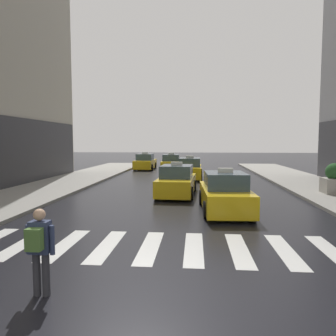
{
  "coord_description": "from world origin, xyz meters",
  "views": [
    {
      "loc": [
        0.62,
        -5.44,
        2.88
      ],
      "look_at": [
        -0.53,
        8.0,
        1.76
      ],
      "focal_mm": 34.05,
      "sensor_mm": 36.0,
      "label": 1
    }
  ],
  "objects_px": {
    "taxi_second": "(177,182)",
    "planter_mid_block": "(334,180)",
    "taxi_lead": "(225,194)",
    "taxi_third": "(190,169)",
    "taxi_fifth": "(145,162)",
    "taxi_fourth": "(171,163)",
    "pedestrian_with_backpack": "(39,245)"
  },
  "relations": [
    {
      "from": "taxi_second",
      "to": "planter_mid_block",
      "type": "height_order",
      "value": "taxi_second"
    },
    {
      "from": "taxi_lead",
      "to": "taxi_third",
      "type": "relative_size",
      "value": 1.01
    },
    {
      "from": "taxi_third",
      "to": "taxi_fifth",
      "type": "xyz_separation_m",
      "value": [
        -4.77,
        7.99,
        0.0
      ]
    },
    {
      "from": "planter_mid_block",
      "to": "taxi_fourth",
      "type": "bearing_deg",
      "value": 124.38
    },
    {
      "from": "taxi_third",
      "to": "taxi_fourth",
      "type": "xyz_separation_m",
      "value": [
        -1.97,
        6.83,
        0.0
      ]
    },
    {
      "from": "taxi_third",
      "to": "taxi_second",
      "type": "bearing_deg",
      "value": -94.12
    },
    {
      "from": "taxi_lead",
      "to": "taxi_second",
      "type": "relative_size",
      "value": 1.0
    },
    {
      "from": "taxi_third",
      "to": "pedestrian_with_backpack",
      "type": "bearing_deg",
      "value": -97.16
    },
    {
      "from": "taxi_fourth",
      "to": "planter_mid_block",
      "type": "bearing_deg",
      "value": -55.62
    },
    {
      "from": "planter_mid_block",
      "to": "taxi_third",
      "type": "bearing_deg",
      "value": 136.41
    },
    {
      "from": "taxi_lead",
      "to": "pedestrian_with_backpack",
      "type": "height_order",
      "value": "taxi_lead"
    },
    {
      "from": "taxi_fifth",
      "to": "pedestrian_with_backpack",
      "type": "bearing_deg",
      "value": -85.09
    },
    {
      "from": "taxi_second",
      "to": "taxi_fifth",
      "type": "bearing_deg",
      "value": 104.96
    },
    {
      "from": "taxi_fifth",
      "to": "taxi_second",
      "type": "bearing_deg",
      "value": -75.04
    },
    {
      "from": "taxi_fourth",
      "to": "pedestrian_with_backpack",
      "type": "xyz_separation_m",
      "value": [
        -0.46,
        -26.15,
        0.25
      ]
    },
    {
      "from": "taxi_third",
      "to": "taxi_fifth",
      "type": "bearing_deg",
      "value": 120.83
    },
    {
      "from": "taxi_third",
      "to": "planter_mid_block",
      "type": "height_order",
      "value": "taxi_third"
    },
    {
      "from": "taxi_second",
      "to": "taxi_third",
      "type": "distance_m",
      "value": 7.79
    },
    {
      "from": "taxi_third",
      "to": "taxi_fourth",
      "type": "height_order",
      "value": "same"
    },
    {
      "from": "taxi_second",
      "to": "taxi_fourth",
      "type": "xyz_separation_m",
      "value": [
        -1.41,
        14.6,
        0.0
      ]
    },
    {
      "from": "taxi_second",
      "to": "planter_mid_block",
      "type": "bearing_deg",
      "value": 2.59
    },
    {
      "from": "taxi_third",
      "to": "taxi_fourth",
      "type": "bearing_deg",
      "value": 106.07
    },
    {
      "from": "taxi_second",
      "to": "pedestrian_with_backpack",
      "type": "bearing_deg",
      "value": -99.18
    },
    {
      "from": "pedestrian_with_backpack",
      "to": "taxi_fifth",
      "type": "bearing_deg",
      "value": 94.91
    },
    {
      "from": "taxi_lead",
      "to": "taxi_fifth",
      "type": "distance_m",
      "value": 20.64
    },
    {
      "from": "taxi_lead",
      "to": "planter_mid_block",
      "type": "relative_size",
      "value": 2.88
    },
    {
      "from": "taxi_fifth",
      "to": "taxi_third",
      "type": "bearing_deg",
      "value": -59.17
    },
    {
      "from": "taxi_second",
      "to": "planter_mid_block",
      "type": "xyz_separation_m",
      "value": [
        8.32,
        0.38,
        0.15
      ]
    },
    {
      "from": "taxi_fifth",
      "to": "taxi_fourth",
      "type": "bearing_deg",
      "value": -22.55
    },
    {
      "from": "pedestrian_with_backpack",
      "to": "planter_mid_block",
      "type": "xyz_separation_m",
      "value": [
        10.19,
        11.93,
        -0.1
      ]
    },
    {
      "from": "taxi_fifth",
      "to": "taxi_lead",
      "type": "bearing_deg",
      "value": -71.87
    },
    {
      "from": "taxi_lead",
      "to": "taxi_second",
      "type": "bearing_deg",
      "value": 119.83
    }
  ]
}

